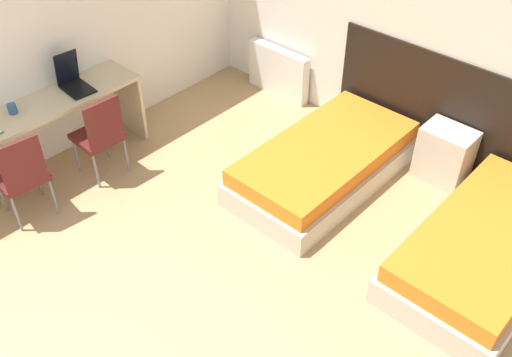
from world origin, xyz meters
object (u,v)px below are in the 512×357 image
object	(u,v)px
bed_near_door	(487,248)
nightstand	(445,154)
chair_near_notebook	(22,173)
laptop	(74,81)
chair_near_laptop	(100,133)
bed_near_window	(325,163)

from	to	relation	value
bed_near_door	nightstand	size ratio (longest dim) A/B	3.47
chair_near_notebook	laptop	world-z (taller)	laptop
chair_near_notebook	laptop	distance (m)	1.05
bed_near_door	nightstand	bearing A→B (deg)	135.93
nightstand	chair_near_notebook	bearing A→B (deg)	-129.20
laptop	nightstand	bearing A→B (deg)	40.38
chair_near_laptop	bed_near_window	bearing A→B (deg)	42.71
bed_near_door	chair_near_laptop	bearing A→B (deg)	-156.98
bed_near_window	nightstand	xyz separation A→B (m)	(0.82, 0.79, 0.08)
nightstand	chair_near_notebook	world-z (taller)	chair_near_notebook
chair_near_notebook	laptop	size ratio (longest dim) A/B	2.51
bed_near_door	chair_near_notebook	distance (m)	3.92
nightstand	chair_near_laptop	size ratio (longest dim) A/B	0.63
bed_near_door	laptop	distance (m)	3.96
bed_near_door	chair_near_notebook	xyz separation A→B (m)	(-3.25, -2.18, 0.30)
nightstand	bed_near_door	bearing A→B (deg)	-44.07
chair_near_laptop	nightstand	bearing A→B (deg)	43.92
bed_near_window	laptop	xyz separation A→B (m)	(-2.04, -1.29, 0.64)
nightstand	chair_near_laptop	world-z (taller)	chair_near_laptop
bed_near_door	chair_near_laptop	xyz separation A→B (m)	(-3.25, -1.38, 0.30)
bed_near_door	chair_near_laptop	distance (m)	3.54
bed_near_door	laptop	size ratio (longest dim) A/B	5.45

